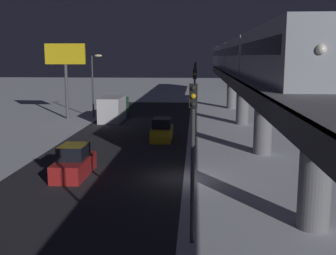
# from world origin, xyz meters

# --- Properties ---
(ground_plane) EXTENTS (240.00, 240.00, 0.00)m
(ground_plane) POSITION_xyz_m (0.00, 0.00, 0.00)
(ground_plane) COLOR silver
(avenue_asphalt) EXTENTS (11.00, 84.82, 0.01)m
(avenue_asphalt) POSITION_xyz_m (5.34, 0.00, 0.00)
(avenue_asphalt) COLOR #28282D
(avenue_asphalt) RESTS_ON ground_plane
(elevated_railway) EXTENTS (5.00, 84.82, 5.85)m
(elevated_railway) POSITION_xyz_m (-5.94, 0.00, 5.03)
(elevated_railway) COLOR slate
(elevated_railway) RESTS_ON ground_plane
(subway_train) EXTENTS (2.94, 74.07, 3.40)m
(subway_train) POSITION_xyz_m (-6.04, -30.18, 7.63)
(subway_train) COLOR #999EA8
(subway_train) RESTS_ON elevated_railway
(sedan_red) EXTENTS (1.80, 4.47, 1.97)m
(sedan_red) POSITION_xyz_m (6.74, -0.16, 0.80)
(sedan_red) COLOR #A51E1E
(sedan_red) RESTS_ON ground_plane
(sedan_yellow) EXTENTS (1.80, 4.10, 1.97)m
(sedan_yellow) POSITION_xyz_m (2.14, -11.84, 0.80)
(sedan_yellow) COLOR gold
(sedan_yellow) RESTS_ON ground_plane
(box_truck) EXTENTS (2.40, 7.40, 2.80)m
(box_truck) POSITION_xyz_m (8.74, -23.19, 1.35)
(box_truck) COLOR #2D6038
(box_truck) RESTS_ON ground_plane
(traffic_light_near) EXTENTS (0.32, 0.44, 6.40)m
(traffic_light_near) POSITION_xyz_m (-0.76, 8.94, 4.20)
(traffic_light_near) COLOR #2D2D2D
(traffic_light_near) RESTS_ON ground_plane
(traffic_light_mid) EXTENTS (0.32, 0.44, 6.40)m
(traffic_light_mid) POSITION_xyz_m (-0.76, -11.01, 4.20)
(traffic_light_mid) COLOR #2D2D2D
(traffic_light_mid) RESTS_ON ground_plane
(traffic_light_far) EXTENTS (0.32, 0.44, 6.40)m
(traffic_light_far) POSITION_xyz_m (-0.76, -30.96, 4.20)
(traffic_light_far) COLOR #2D2D2D
(traffic_light_far) RESTS_ON ground_plane
(traffic_light_distant) EXTENTS (0.32, 0.44, 6.40)m
(traffic_light_distant) POSITION_xyz_m (-0.76, -50.91, 4.20)
(traffic_light_distant) COLOR #2D2D2D
(traffic_light_distant) RESTS_ON ground_plane
(commercial_billboard) EXTENTS (4.80, 0.36, 8.90)m
(commercial_billboard) POSITION_xyz_m (14.53, -23.87, 6.83)
(commercial_billboard) COLOR #4C4C51
(commercial_billboard) RESTS_ON ground_plane
(street_lamp_far) EXTENTS (1.35, 0.44, 7.65)m
(street_lamp_far) POSITION_xyz_m (11.41, -25.00, 4.81)
(street_lamp_far) COLOR #38383D
(street_lamp_far) RESTS_ON ground_plane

